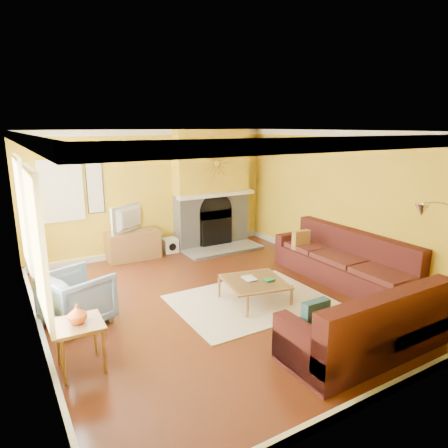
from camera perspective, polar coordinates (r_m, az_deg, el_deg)
floor at (r=6.70m, az=-0.26°, el=-10.74°), size 5.50×6.00×0.02m
ceiling at (r=6.09m, az=-0.28°, el=13.21°), size 5.50×6.00×0.02m
wall_back at (r=8.94m, az=-10.07°, el=4.46°), size 5.50×0.02×2.70m
wall_front at (r=4.07m, az=21.84°, el=-7.79°), size 5.50×0.02×2.70m
wall_left at (r=5.46m, az=-26.18°, el=-2.78°), size 0.02×6.00×2.70m
wall_right at (r=7.98m, az=17.14°, el=2.93°), size 0.02×6.00×2.70m
baseboard at (r=6.67m, az=-0.26°, el=-10.19°), size 5.50×6.00×0.12m
crown_molding at (r=6.09m, az=-0.28°, el=12.55°), size 5.50×6.00×0.12m
window_left_near at (r=6.70m, az=-26.94°, el=1.33°), size 0.06×1.22×1.72m
window_left_far at (r=4.85m, az=-25.29°, el=-2.82°), size 0.06×1.22×1.72m
window_back at (r=8.40m, az=-22.25°, el=4.42°), size 0.82×0.06×1.22m
wall_art at (r=8.51m, az=-17.96°, el=5.24°), size 0.34×0.04×1.14m
fireplace at (r=9.30m, az=-1.78°, el=5.03°), size 1.80×0.40×2.70m
mantel at (r=9.11m, az=-1.05°, el=4.21°), size 1.92×0.22×0.08m
hearth at (r=9.14m, az=-0.05°, el=-3.63°), size 1.80×0.70×0.06m
sunburst at (r=9.03m, az=-1.10°, el=8.60°), size 0.70×0.04×0.70m
rug at (r=6.63m, az=3.74°, el=-10.86°), size 2.40×1.80×0.02m
sectional_sofa at (r=6.57m, az=12.74°, el=-7.27°), size 3.10×3.70×0.90m
coffee_table at (r=6.55m, az=4.38°, el=-9.52°), size 1.10×1.10×0.37m
media_console at (r=8.74m, az=-12.85°, el=-2.94°), size 1.10×0.50×0.61m
tv at (r=8.59m, az=-13.06°, el=0.82°), size 0.90×0.64×0.57m
subwoofer at (r=9.09m, az=-7.76°, el=-3.02°), size 0.32×0.32×0.32m
armchair at (r=6.16m, az=-20.26°, el=-9.89°), size 1.08×1.07×0.77m
side_table at (r=5.11m, az=-19.84°, el=-16.12°), size 0.56×0.56×0.60m
vase at (r=4.92m, az=-20.24°, el=-11.97°), size 0.27×0.27×0.22m
book at (r=6.47m, az=2.91°, el=-7.91°), size 0.21×0.27×0.02m
arc_lamp at (r=5.85m, az=28.79°, el=-6.12°), size 1.23×0.36×1.91m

